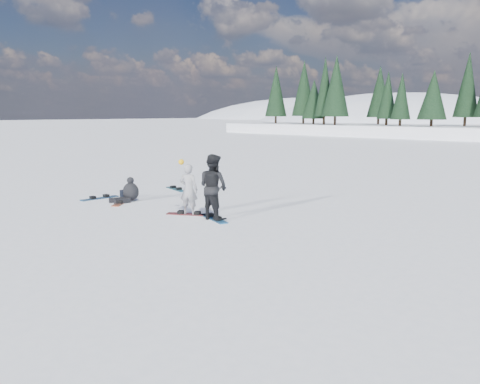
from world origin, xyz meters
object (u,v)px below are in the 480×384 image
snowboard_loose_a (100,198)px  snowboard_loose_c (176,189)px  snowboarder_man (213,187)px  gear_bag (125,194)px  snowboarder_woman (189,189)px  seated_rider (130,192)px  snowboard_loose_b (122,202)px

snowboard_loose_a → snowboard_loose_c: size_ratio=1.00×
snowboarder_man → gear_bag: (-5.14, 0.21, -0.87)m
snowboarder_woman → snowboarder_man: snowboarder_man is taller
seated_rider → snowboard_loose_b: bearing=-70.8°
snowboarder_woman → seated_rider: (-3.41, 0.07, -0.49)m
gear_bag → seated_rider: bearing=-20.3°
gear_bag → snowboard_loose_c: gear_bag is taller
seated_rider → snowboard_loose_c: bearing=120.9°
snowboarder_man → seated_rider: (-4.44, -0.04, -0.67)m
snowboarder_man → snowboarder_woman: bearing=5.1°
snowboard_loose_b → snowboard_loose_c: same height
snowboarder_woman → snowboard_loose_c: 5.25m
snowboarder_woman → snowboard_loose_c: size_ratio=1.21×
snowboarder_woman → seated_rider: size_ratio=1.57×
gear_bag → snowboard_loose_a: gear_bag is taller
snowboard_loose_b → snowboard_loose_a: 1.37m
snowboarder_man → seated_rider: snowboarder_man is taller
gear_bag → snowboard_loose_a: size_ratio=0.30×
seated_rider → snowboard_loose_b: seated_rider is taller
gear_bag → snowboard_loose_a: (-0.64, -0.72, -0.14)m
snowboard_loose_b → snowboarder_man: bearing=58.2°
snowboarder_woman → snowboard_loose_a: 4.85m
snowboarder_man → gear_bag: size_ratio=4.52×
snowboarder_man → seated_rider: 4.49m
snowboarder_man → snowboard_loose_c: (-5.26, 2.87, -1.00)m
seated_rider → snowboard_loose_c: size_ratio=0.77×
snowboard_loose_c → snowboarder_woman: bearing=-20.7°
snowboard_loose_c → snowboarder_man: bearing=-14.2°
snowboarder_woman → snowboarder_man: size_ratio=0.89×
gear_bag → snowboard_loose_b: (0.73, -0.61, -0.14)m
snowboard_loose_a → seated_rider: bearing=-68.1°
snowboarder_man → snowboard_loose_b: size_ratio=1.35×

